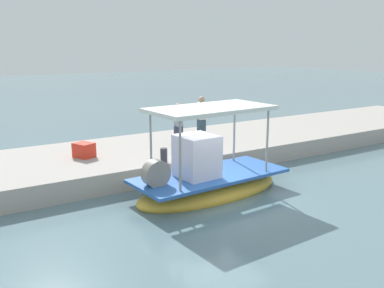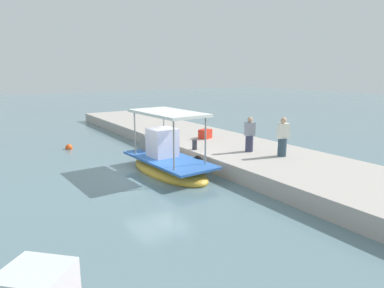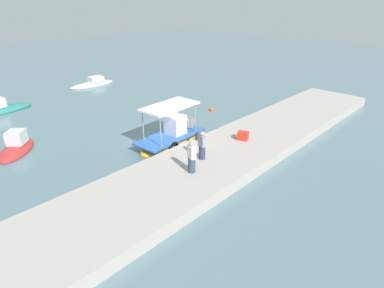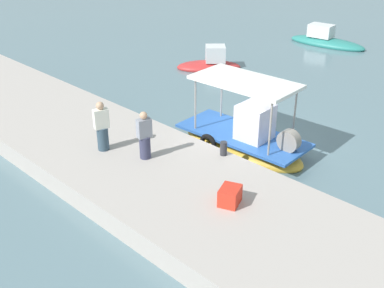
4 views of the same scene
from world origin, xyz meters
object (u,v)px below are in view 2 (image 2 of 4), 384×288
object	(u,v)px
marker_buoy	(69,148)
fisherman_by_crate	(249,136)
fisherman_near_bollard	(283,139)
main_fishing_boat	(168,162)
cargo_crate	(205,134)
mooring_bollard	(195,145)

from	to	relation	value
marker_buoy	fisherman_by_crate	bearing A→B (deg)	-142.76
fisherman_near_bollard	marker_buoy	world-z (taller)	fisherman_near_bollard
main_fishing_boat	cargo_crate	size ratio (longest dim) A/B	7.81
fisherman_near_bollard	fisherman_by_crate	xyz separation A→B (m)	(1.50, 0.62, -0.05)
fisherman_by_crate	cargo_crate	xyz separation A→B (m)	(3.80, -0.12, -0.50)
fisherman_near_bollard	mooring_bollard	bearing A→B (deg)	38.70
main_fishing_boat	cargo_crate	xyz separation A→B (m)	(2.61, -3.92, 0.48)
fisherman_by_crate	fisherman_near_bollard	bearing A→B (deg)	-157.57
main_fishing_boat	fisherman_near_bollard	size ratio (longest dim) A/B	2.97
cargo_crate	marker_buoy	bearing A→B (deg)	54.75
main_fishing_boat	fisherman_near_bollard	distance (m)	5.27
fisherman_by_crate	cargo_crate	world-z (taller)	fisherman_by_crate
mooring_bollard	marker_buoy	distance (m)	8.03
marker_buoy	cargo_crate	bearing A→B (deg)	-125.25
main_fishing_boat	marker_buoy	bearing A→B (deg)	19.74
fisherman_by_crate	mooring_bollard	xyz separation A→B (m)	(1.74, 1.98, -0.51)
fisherman_near_bollard	fisherman_by_crate	distance (m)	1.62
main_fishing_boat	cargo_crate	distance (m)	4.73
fisherman_near_bollard	fisherman_by_crate	world-z (taller)	fisherman_near_bollard
mooring_bollard	cargo_crate	xyz separation A→B (m)	(2.06, -2.10, 0.01)
fisherman_near_bollard	fisherman_by_crate	bearing A→B (deg)	22.43
fisherman_by_crate	marker_buoy	bearing A→B (deg)	37.24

